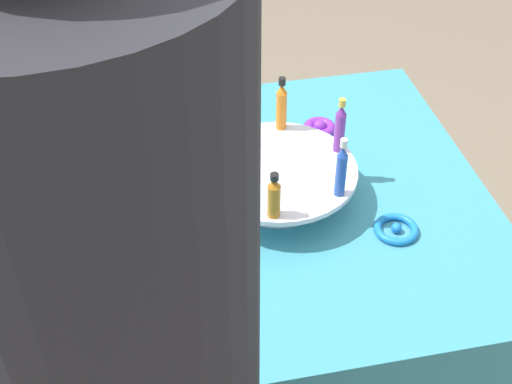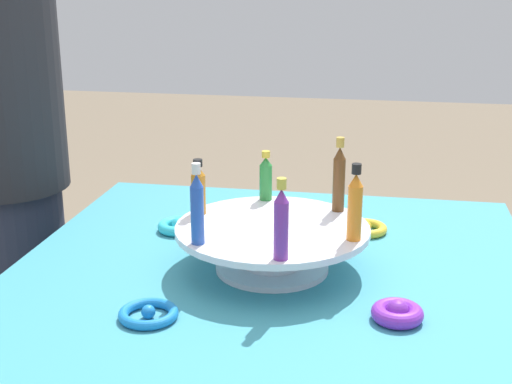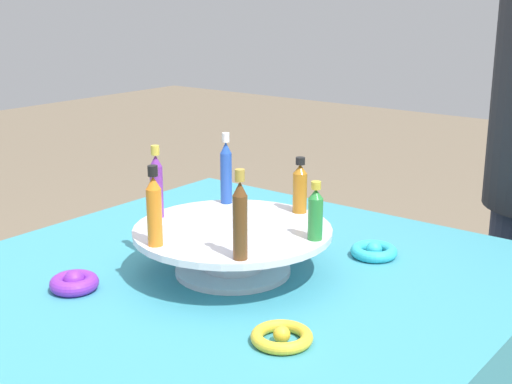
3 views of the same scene
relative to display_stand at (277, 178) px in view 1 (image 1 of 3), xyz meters
name	(u,v)px [view 1 (image 1 of 3)]	position (x,y,z in m)	size (l,w,h in m)	color
party_table	(274,304)	(0.00, 0.00, -0.42)	(0.96, 0.96, 0.73)	teal
display_stand	(277,178)	(0.00, 0.00, 0.00)	(0.35, 0.35, 0.09)	silver
bottle_blue	(341,170)	(-0.11, -0.11, 0.09)	(0.02, 0.02, 0.14)	#234CAD
bottle_purple	(340,127)	(0.04, -0.15, 0.09)	(0.02, 0.02, 0.14)	#702D93
bottle_orange	(281,105)	(0.15, -0.04, 0.09)	(0.03, 0.03, 0.14)	orange
bottle_brown	(220,120)	(0.11, 0.11, 0.09)	(0.02, 0.02, 0.14)	brown
bottle_green	(212,170)	(-0.04, 0.15, 0.07)	(0.03, 0.03, 0.10)	#288438
bottle_amber	(274,197)	(-0.15, 0.04, 0.08)	(0.03, 0.03, 0.11)	#AD6B19
ribbon_bow_gold	(170,163)	(0.16, 0.23, -0.05)	(0.09, 0.09, 0.03)	gold
ribbon_bow_teal	(223,276)	(-0.23, 0.16, -0.05)	(0.09, 0.09, 0.03)	#2DB7CC
ribbon_bow_blue	(396,229)	(-0.16, -0.23, -0.05)	(0.10, 0.10, 0.02)	blue
ribbon_bow_purple	(319,128)	(0.23, -0.16, -0.04)	(0.08, 0.08, 0.04)	purple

